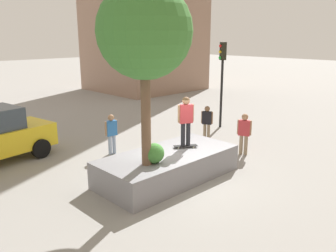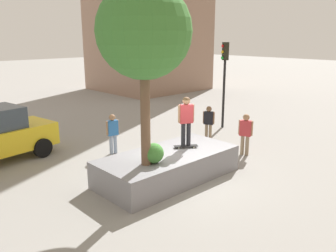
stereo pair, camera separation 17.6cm
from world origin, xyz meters
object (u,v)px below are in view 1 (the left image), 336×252
at_px(skateboarder, 186,118).
at_px(passerby_with_bag, 244,131).
at_px(plaza_tree, 145,32).
at_px(traffic_light_corner, 222,70).
at_px(pedestrian_crossing, 112,131).
at_px(bystander_watching, 207,121).
at_px(planter_ledge, 168,166).
at_px(skateboard, 185,146).

relative_size(skateboarder, passerby_with_bag, 1.02).
bearing_deg(passerby_with_bag, plaza_tree, 179.15).
bearing_deg(traffic_light_corner, pedestrian_crossing, 176.45).
height_order(traffic_light_corner, bystander_watching, traffic_light_corner).
height_order(planter_ledge, plaza_tree, plaza_tree).
bearing_deg(planter_ledge, traffic_light_corner, 23.97).
distance_m(skateboarder, traffic_light_corner, 6.44).
distance_m(bystander_watching, pedestrian_crossing, 4.33).
xyz_separation_m(passerby_with_bag, pedestrian_crossing, (-3.63, 3.63, -0.03)).
bearing_deg(plaza_tree, skateboarder, 8.13).
bearing_deg(bystander_watching, planter_ledge, -155.83).
bearing_deg(passerby_with_bag, skateboard, 173.15).
height_order(passerby_with_bag, pedestrian_crossing, passerby_with_bag).
bearing_deg(bystander_watching, skateboarder, -150.93).
xyz_separation_m(skateboarder, pedestrian_crossing, (-0.69, 3.28, -0.98)).
height_order(plaza_tree, skateboard, plaza_tree).
xyz_separation_m(skateboard, skateboarder, (0.00, -0.00, 0.97)).
relative_size(skateboard, traffic_light_corner, 0.19).
bearing_deg(skateboard, traffic_light_corner, 26.95).
bearing_deg(bystander_watching, pedestrian_crossing, 161.42).
distance_m(planter_ledge, bystander_watching, 4.67).
relative_size(planter_ledge, bystander_watching, 3.02).
relative_size(planter_ledge, pedestrian_crossing, 2.92).
distance_m(traffic_light_corner, passerby_with_bag, 4.67).
distance_m(skateboard, traffic_light_corner, 6.66).
bearing_deg(bystander_watching, traffic_light_corner, 23.59).
height_order(plaza_tree, bystander_watching, plaza_tree).
xyz_separation_m(plaza_tree, pedestrian_crossing, (1.27, 3.56, -3.69)).
bearing_deg(skateboarder, passerby_with_bag, -6.85).
xyz_separation_m(planter_ledge, traffic_light_corner, (6.50, 2.89, 2.45)).
xyz_separation_m(skateboard, passerby_with_bag, (2.94, -0.35, 0.02)).
distance_m(planter_ledge, skateboarder, 1.68).
relative_size(passerby_with_bag, pedestrian_crossing, 1.03).
distance_m(skateboarder, pedestrian_crossing, 3.49).
bearing_deg(skateboard, pedestrian_crossing, 101.85).
xyz_separation_m(planter_ledge, bystander_watching, (4.24, 1.90, 0.45)).
height_order(skateboarder, pedestrian_crossing, skateboarder).
bearing_deg(planter_ledge, passerby_with_bag, -5.35).
relative_size(skateboard, skateboarder, 0.47).
height_order(skateboard, skateboarder, skateboarder).
bearing_deg(passerby_with_bag, bystander_watching, 77.94).
bearing_deg(traffic_light_corner, skateboard, -153.05).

